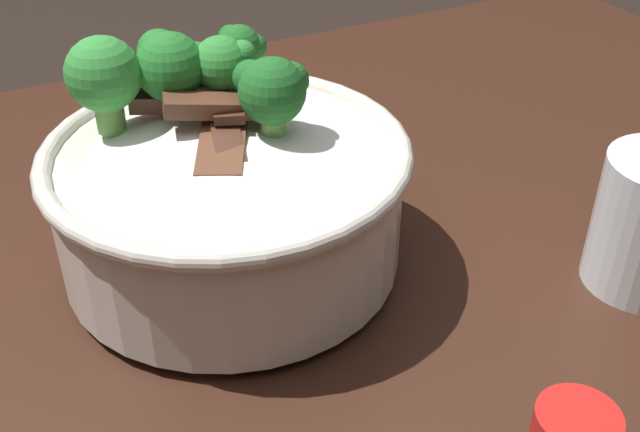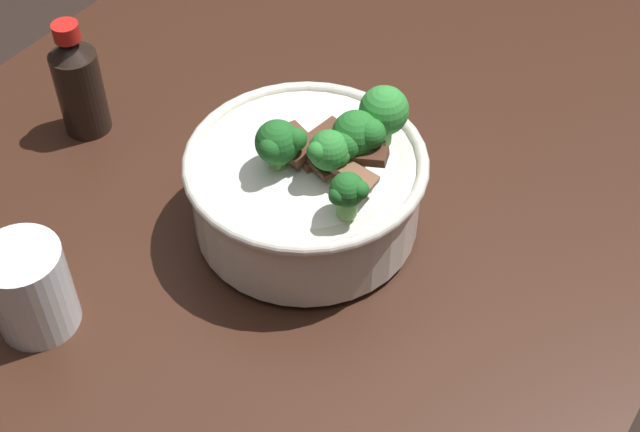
% 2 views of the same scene
% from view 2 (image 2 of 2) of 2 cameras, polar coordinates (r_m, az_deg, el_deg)
% --- Properties ---
extents(dining_table, '(1.39, 0.81, 0.81)m').
position_cam_2_polar(dining_table, '(1.07, -0.24, -1.55)').
color(dining_table, '#381E14').
rests_on(dining_table, ground).
extents(rice_bowl, '(0.23, 0.23, 0.16)m').
position_cam_2_polar(rice_bowl, '(0.85, -0.73, 2.31)').
color(rice_bowl, silver).
rests_on(rice_bowl, dining_table).
extents(drinking_glass, '(0.07, 0.07, 0.09)m').
position_cam_2_polar(drinking_glass, '(0.83, -17.84, -4.69)').
color(drinking_glass, white).
rests_on(drinking_glass, dining_table).
extents(soy_sauce_bottle, '(0.05, 0.05, 0.14)m').
position_cam_2_polar(soy_sauce_bottle, '(1.00, -15.07, 8.12)').
color(soy_sauce_bottle, black).
rests_on(soy_sauce_bottle, dining_table).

